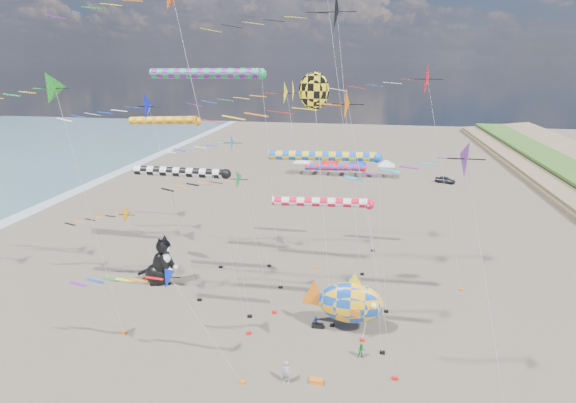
% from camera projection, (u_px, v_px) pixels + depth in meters
% --- Properties ---
extents(delta_kite_0, '(12.27, 3.13, 25.06)m').
position_uv_depth(delta_kite_0, '(339.00, 12.00, 31.90)').
color(delta_kite_0, black).
rests_on(delta_kite_0, ground).
extents(delta_kite_1, '(9.75, 2.04, 13.50)m').
position_uv_depth(delta_kite_1, '(228.00, 147.00, 42.60)').
color(delta_kite_1, blue).
rests_on(delta_kite_1, ground).
extents(delta_kite_3, '(12.08, 2.32, 18.42)m').
position_uv_depth(delta_kite_3, '(274.00, 96.00, 40.76)').
color(delta_kite_3, yellow).
rests_on(delta_kite_3, ground).
extents(delta_kite_4, '(9.09, 1.95, 16.66)m').
position_uv_depth(delta_kite_4, '(460.00, 169.00, 20.12)').
color(delta_kite_4, '#6E1F92').
rests_on(delta_kite_4, ground).
extents(delta_kite_5, '(9.00, 1.69, 7.87)m').
position_uv_depth(delta_kite_5, '(119.00, 215.00, 40.73)').
color(delta_kite_5, '#F8A00A').
rests_on(delta_kite_5, ground).
extents(delta_kite_6, '(10.75, 2.21, 17.89)m').
position_uv_depth(delta_kite_6, '(138.00, 108.00, 34.88)').
color(delta_kite_6, '#0C16CE').
rests_on(delta_kite_6, ground).
extents(delta_kite_7, '(11.85, 2.06, 18.74)m').
position_uv_depth(delta_kite_7, '(330.00, 111.00, 25.07)').
color(delta_kite_7, orange).
rests_on(delta_kite_7, ground).
extents(delta_kite_8, '(11.55, 2.37, 19.50)m').
position_uv_depth(delta_kite_8, '(29.00, 92.00, 29.75)').
color(delta_kite_8, '#1B8822').
rests_on(delta_kite_8, ground).
extents(delta_kite_10, '(13.10, 2.77, 20.09)m').
position_uv_depth(delta_kite_10, '(425.00, 81.00, 36.15)').
color(delta_kite_10, red).
rests_on(delta_kite_10, ground).
extents(delta_kite_11, '(10.59, 1.62, 7.88)m').
position_uv_depth(delta_kite_11, '(157.00, 285.00, 28.04)').
color(delta_kite_11, '#0A28D5').
rests_on(delta_kite_11, ground).
extents(delta_kite_12, '(9.57, 1.67, 12.01)m').
position_uv_depth(delta_kite_12, '(216.00, 186.00, 34.74)').
color(delta_kite_12, '#197F38').
rests_on(delta_kite_12, ground).
extents(windsock_0, '(8.47, 0.78, 15.09)m').
position_uv_depth(windsock_0, '(167.00, 121.00, 41.70)').
color(windsock_0, orange).
rests_on(windsock_0, ground).
extents(windsock_1, '(9.97, 0.77, 13.43)m').
position_uv_depth(windsock_1, '(328.00, 157.00, 34.31)').
color(windsock_1, blue).
rests_on(windsock_1, ground).
extents(windsock_2, '(8.85, 0.77, 12.38)m').
position_uv_depth(windsock_2, '(186.00, 173.00, 33.83)').
color(windsock_2, black).
rests_on(windsock_2, ground).
extents(windsock_3, '(7.81, 0.69, 9.60)m').
position_uv_depth(windsock_3, '(337.00, 168.00, 47.21)').
color(windsock_3, red).
rests_on(windsock_3, ground).
extents(windsock_4, '(8.08, 0.65, 11.47)m').
position_uv_depth(windsock_4, '(326.00, 203.00, 29.49)').
color(windsock_4, red).
rests_on(windsock_4, ground).
extents(windsock_5, '(11.16, 0.86, 19.46)m').
position_uv_depth(windsock_5, '(210.00, 74.00, 36.57)').
color(windsock_5, '#1C9C56').
rests_on(windsock_5, ground).
extents(angelfish_kite, '(3.74, 3.02, 19.26)m').
position_uv_depth(angelfish_kite, '(311.00, 93.00, 32.26)').
color(angelfish_kite, yellow).
rests_on(angelfish_kite, ground).
extents(cat_inflatable, '(3.84, 2.38, 4.85)m').
position_uv_depth(cat_inflatable, '(159.00, 260.00, 41.54)').
color(cat_inflatable, black).
rests_on(cat_inflatable, ground).
extents(fish_inflatable, '(6.64, 2.63, 5.12)m').
position_uv_depth(fish_inflatable, '(350.00, 302.00, 33.84)').
color(fish_inflatable, blue).
rests_on(fish_inflatable, ground).
extents(person_adult, '(0.59, 0.39, 1.62)m').
position_uv_depth(person_adult, '(286.00, 373.00, 28.93)').
color(person_adult, '#95959F').
rests_on(person_adult, ground).
extents(child_green, '(0.63, 0.54, 1.13)m').
position_uv_depth(child_green, '(361.00, 351.00, 31.47)').
color(child_green, '#1B782F').
rests_on(child_green, ground).
extents(child_blue, '(0.59, 0.50, 0.95)m').
position_uv_depth(child_blue, '(316.00, 322.00, 35.16)').
color(child_blue, '#244F9C').
rests_on(child_blue, ground).
extents(kite_bag_0, '(0.90, 0.44, 0.30)m').
position_uv_depth(kite_bag_0, '(353.00, 280.00, 42.51)').
color(kite_bag_0, blue).
rests_on(kite_bag_0, ground).
extents(kite_bag_1, '(0.90, 0.44, 0.30)m').
position_uv_depth(kite_bag_1, '(317.00, 381.00, 29.14)').
color(kite_bag_1, orange).
rests_on(kite_bag_1, ground).
extents(kite_bag_2, '(0.90, 0.44, 0.30)m').
position_uv_depth(kite_bag_2, '(317.00, 326.00, 35.21)').
color(kite_bag_2, black).
rests_on(kite_bag_2, ground).
extents(tent_row, '(19.20, 4.20, 3.80)m').
position_uv_depth(tent_row, '(344.00, 159.00, 80.52)').
color(tent_row, silver).
rests_on(tent_row, ground).
extents(parked_car, '(3.59, 2.54, 1.14)m').
position_uv_depth(parked_car, '(445.00, 180.00, 76.51)').
color(parked_car, '#26262D').
rests_on(parked_car, ground).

